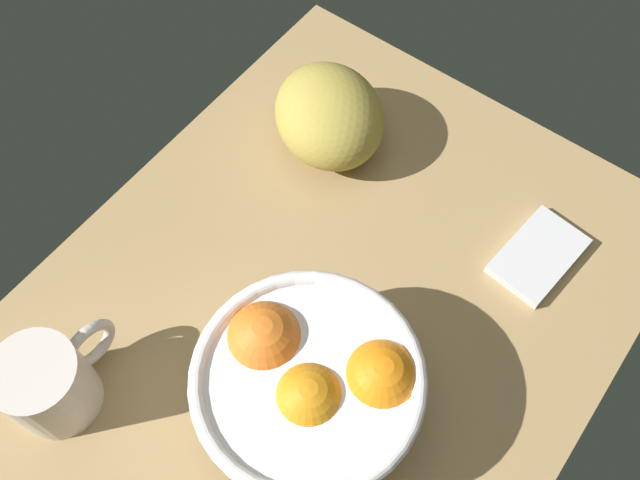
% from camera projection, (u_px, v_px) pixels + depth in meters
% --- Properties ---
extents(ground_plane, '(0.80, 0.61, 0.03)m').
position_uv_depth(ground_plane, '(318.00, 319.00, 0.83)').
color(ground_plane, '#A48353').
extents(fruit_bowl, '(0.23, 0.23, 0.12)m').
position_uv_depth(fruit_bowl, '(310.00, 383.00, 0.70)').
color(fruit_bowl, white).
rests_on(fruit_bowl, ground).
extents(bread_loaf, '(0.20, 0.20, 0.11)m').
position_uv_depth(bread_loaf, '(329.00, 116.00, 0.89)').
color(bread_loaf, '#AE9840').
rests_on(bread_loaf, ground).
extents(napkin_folded, '(0.12, 0.09, 0.01)m').
position_uv_depth(napkin_folded, '(538.00, 255.00, 0.84)').
color(napkin_folded, silver).
rests_on(napkin_folded, ground).
extents(mug, '(0.14, 0.09, 0.10)m').
position_uv_depth(mug, '(50.00, 383.00, 0.72)').
color(mug, silver).
rests_on(mug, ground).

